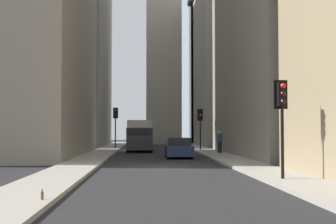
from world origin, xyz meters
TOP-DOWN VIEW (x-y plane):
  - ground_plane at (0.00, 0.00)m, footprint 135.00×135.00m
  - sidewalk_right at (0.00, 4.50)m, footprint 90.00×2.20m
  - sidewalk_left at (0.00, -4.50)m, footprint 90.00×2.20m
  - building_left_far at (31.44, -10.59)m, footprint 15.24×10.50m
  - building_right_far at (31.20, 10.60)m, footprint 18.10×10.00m
  - church_spire at (39.51, -1.70)m, footprint 5.31×5.31m
  - delivery_truck at (17.55, 1.40)m, footprint 6.46×2.25m
  - sedan_navy at (7.88, -1.40)m, footprint 4.30×1.78m
  - traffic_light_foreground at (-7.27, -4.13)m, footprint 0.43×0.52m
  - traffic_light_midblock at (18.01, -4.23)m, footprint 0.43×0.52m
  - traffic_light_far_junction at (22.69, 3.95)m, footprint 0.43×0.52m
  - pedestrian at (11.88, -5.01)m, footprint 0.26×0.44m
  - discarded_bottle at (-11.97, 3.69)m, footprint 0.07×0.07m

SIDE VIEW (x-z plane):
  - ground_plane at x=0.00m, z-range 0.00..0.00m
  - sidewalk_right at x=0.00m, z-range 0.00..0.14m
  - sidewalk_left at x=0.00m, z-range 0.00..0.14m
  - discarded_bottle at x=-11.97m, z-range 0.11..0.38m
  - sedan_navy at x=7.88m, z-range -0.04..1.37m
  - pedestrian at x=11.88m, z-range 0.22..2.00m
  - delivery_truck at x=17.55m, z-range 0.04..2.88m
  - traffic_light_foreground at x=-7.27m, z-range 1.01..4.71m
  - traffic_light_midblock at x=18.01m, z-range 1.03..4.81m
  - traffic_light_far_junction at x=22.69m, z-range 1.11..5.23m
  - building_left_far at x=31.44m, z-range 0.01..23.13m
  - building_right_far at x=31.20m, z-range 0.00..27.40m
  - church_spire at x=39.51m, z-range 0.89..38.68m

